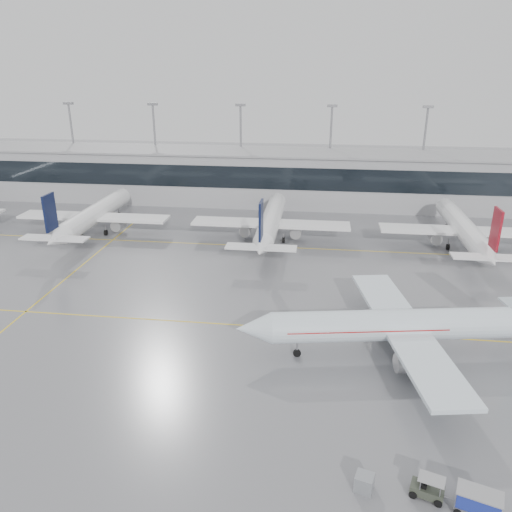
# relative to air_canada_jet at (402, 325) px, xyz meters

# --- Properties ---
(ground) EXTENTS (320.00, 320.00, 0.00)m
(ground) POSITION_rel_air_canada_jet_xyz_m (-18.83, 4.37, -3.71)
(ground) COLOR slate
(ground) RESTS_ON ground
(taxi_line_main) EXTENTS (120.00, 0.25, 0.01)m
(taxi_line_main) POSITION_rel_air_canada_jet_xyz_m (-18.83, 4.37, -3.70)
(taxi_line_main) COLOR yellow
(taxi_line_main) RESTS_ON ground
(taxi_line_north) EXTENTS (120.00, 0.25, 0.01)m
(taxi_line_north) POSITION_rel_air_canada_jet_xyz_m (-18.83, 34.37, -3.70)
(taxi_line_north) COLOR yellow
(taxi_line_north) RESTS_ON ground
(taxi_line_cross) EXTENTS (0.25, 60.00, 0.01)m
(taxi_line_cross) POSITION_rel_air_canada_jet_xyz_m (-48.83, 19.37, -3.70)
(taxi_line_cross) COLOR yellow
(taxi_line_cross) RESTS_ON ground
(terminal) EXTENTS (180.00, 15.00, 12.00)m
(terminal) POSITION_rel_air_canada_jet_xyz_m (-18.83, 66.37, 2.29)
(terminal) COLOR #999A9D
(terminal) RESTS_ON ground
(terminal_glass) EXTENTS (180.00, 0.20, 5.00)m
(terminal_glass) POSITION_rel_air_canada_jet_xyz_m (-18.83, 58.82, 3.79)
(terminal_glass) COLOR black
(terminal_glass) RESTS_ON ground
(terminal_roof) EXTENTS (182.00, 16.00, 0.40)m
(terminal_roof) POSITION_rel_air_canada_jet_xyz_m (-18.83, 66.37, 8.49)
(terminal_roof) COLOR gray
(terminal_roof) RESTS_ON ground
(light_masts) EXTENTS (156.40, 1.00, 22.60)m
(light_masts) POSITION_rel_air_canada_jet_xyz_m (-18.83, 72.37, 9.64)
(light_masts) COLOR gray
(light_masts) RESTS_ON ground
(air_canada_jet) EXTENTS (36.90, 29.94, 11.67)m
(air_canada_jet) POSITION_rel_air_canada_jet_xyz_m (0.00, 0.00, 0.00)
(air_canada_jet) COLOR white
(air_canada_jet) RESTS_ON ground
(parked_jet_b) EXTENTS (29.64, 36.96, 11.72)m
(parked_jet_b) POSITION_rel_air_canada_jet_xyz_m (-53.83, 38.06, 0.01)
(parked_jet_b) COLOR white
(parked_jet_b) RESTS_ON ground
(parked_jet_c) EXTENTS (29.64, 36.96, 11.72)m
(parked_jet_c) POSITION_rel_air_canada_jet_xyz_m (-18.83, 38.06, 0.01)
(parked_jet_c) COLOR white
(parked_jet_c) RESTS_ON ground
(parked_jet_d) EXTENTS (29.64, 36.96, 11.72)m
(parked_jet_d) POSITION_rel_air_canada_jet_xyz_m (16.17, 38.06, 0.01)
(parked_jet_d) COLOR white
(parked_jet_d) RESTS_ON ground
(baggage_tug) EXTENTS (3.79, 2.26, 1.81)m
(baggage_tug) POSITION_rel_air_canada_jet_xyz_m (-0.71, -20.71, -3.07)
(baggage_tug) COLOR #343A2F
(baggage_tug) RESTS_ON ground
(baggage_cart) EXTENTS (3.60, 2.70, 1.98)m
(baggage_cart) POSITION_rel_air_canada_jet_xyz_m (2.70, -21.86, -2.55)
(baggage_cart) COLOR gray
(baggage_cart) RESTS_ON ground
(gse_unit) EXTENTS (1.72, 1.65, 1.40)m
(gse_unit) POSITION_rel_air_canada_jet_xyz_m (-5.50, -20.68, -3.01)
(gse_unit) COLOR gray
(gse_unit) RESTS_ON ground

